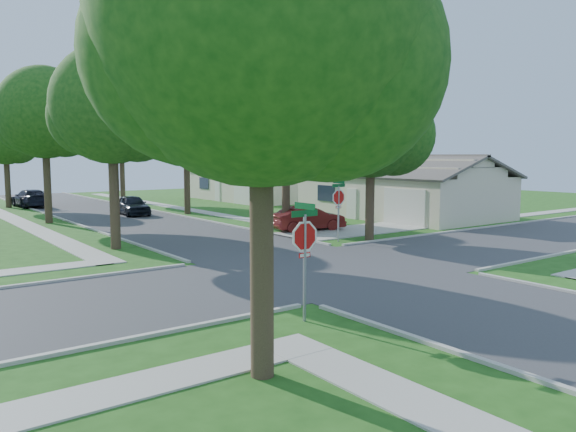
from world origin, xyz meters
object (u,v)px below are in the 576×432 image
(stop_sign_sw, at_px, (305,241))
(car_driveway, at_px, (308,218))
(car_curb_east, at_px, (132,205))
(house_ne_far, at_px, (258,184))
(stop_sign_ne, at_px, (339,200))
(tree_w_far, at_px, (6,139))
(tree_e_mid, at_px, (187,126))
(tree_ne_corner, at_px, (372,126))
(car_curb_west, at_px, (30,198))
(house_ne_near, at_px, (401,194))
(tree_e_near, at_px, (287,128))
(tree_w_mid, at_px, (45,117))
(tree_e_far, at_px, (122,135))
(tree_w_near, at_px, (113,110))
(tree_sw_corner, at_px, (263,35))

(stop_sign_sw, relative_size, car_driveway, 0.72)
(car_curb_east, bearing_deg, house_ne_far, 28.30)
(stop_sign_ne, relative_size, tree_w_far, 0.37)
(tree_e_mid, relative_size, tree_ne_corner, 1.06)
(tree_ne_corner, height_order, car_curb_west, tree_ne_corner)
(stop_sign_sw, xyz_separation_m, house_ne_near, (20.69, 15.70, -0.51))
(car_curb_west, bearing_deg, car_curb_east, 108.36)
(tree_e_near, bearing_deg, tree_w_mid, 128.05)
(tree_e_near, height_order, tree_w_mid, tree_w_mid)
(tree_w_mid, height_order, car_curb_west, tree_w_mid)
(tree_e_mid, bearing_deg, stop_sign_ne, -90.20)
(stop_sign_sw, height_order, tree_e_near, tree_e_near)
(tree_e_far, bearing_deg, tree_e_mid, -89.98)
(tree_e_far, bearing_deg, stop_sign_sw, -103.73)
(stop_sign_sw, distance_m, stop_sign_ne, 13.29)
(house_ne_near, distance_m, house_ne_far, 18.00)
(car_curb_east, bearing_deg, tree_ne_corner, -69.72)
(tree_e_far, bearing_deg, car_driveway, -87.18)
(tree_w_near, height_order, house_ne_near, tree_w_near)
(car_driveway, bearing_deg, tree_e_near, 86.92)
(tree_w_mid, bearing_deg, house_ne_far, 21.17)
(stop_sign_sw, height_order, tree_w_mid, tree_w_mid)
(tree_e_mid, distance_m, car_driveway, 13.57)
(tree_w_near, xyz_separation_m, car_curb_west, (1.44, 24.35, -5.39))
(tree_e_mid, bearing_deg, tree_ne_corner, -84.55)
(tree_ne_corner, height_order, house_ne_near, tree_ne_corner)
(stop_sign_ne, relative_size, tree_w_mid, 0.31)
(tree_sw_corner, relative_size, car_curb_west, 1.92)
(tree_w_far, height_order, car_curb_east, tree_w_far)
(tree_w_far, bearing_deg, stop_sign_ne, -72.30)
(tree_w_far, bearing_deg, tree_e_mid, -54.10)
(tree_w_far, xyz_separation_m, car_curb_west, (1.45, -0.65, -4.79))
(tree_e_far, bearing_deg, tree_w_mid, -125.85)
(tree_w_mid, relative_size, car_curb_east, 2.32)
(stop_sign_sw, height_order, tree_sw_corner, tree_sw_corner)
(car_curb_east, bearing_deg, tree_w_far, 121.41)
(tree_w_far, height_order, tree_ne_corner, tree_ne_corner)
(tree_w_near, height_order, tree_w_mid, tree_w_mid)
(stop_sign_ne, height_order, car_curb_west, stop_sign_ne)
(tree_w_mid, xyz_separation_m, house_ne_far, (20.63, 7.99, -4.97))
(stop_sign_sw, xyz_separation_m, car_curb_east, (5.90, 27.17, -1.33))
(stop_sign_ne, bearing_deg, tree_ne_corner, -16.55)
(stop_sign_sw, relative_size, house_ne_far, 0.22)
(tree_e_far, distance_m, car_driveway, 25.88)
(car_driveway, bearing_deg, tree_ne_corner, -164.74)
(tree_e_near, distance_m, tree_e_mid, 12.02)
(tree_w_mid, bearing_deg, stop_sign_ne, -60.20)
(house_ne_near, bearing_deg, tree_e_mid, 138.30)
(car_curb_west, bearing_deg, tree_e_far, -178.98)
(stop_sign_sw, relative_size, tree_w_mid, 0.31)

